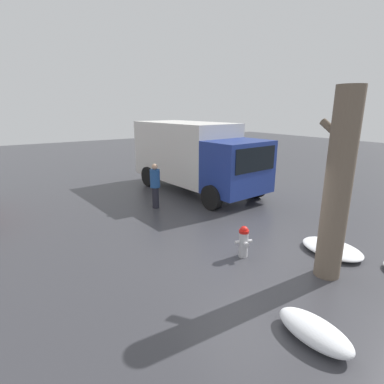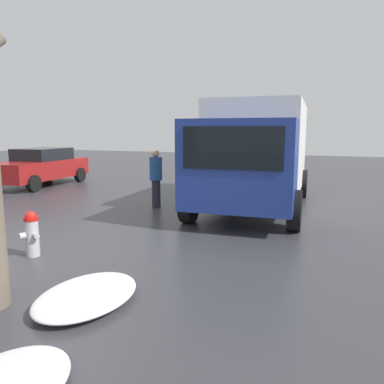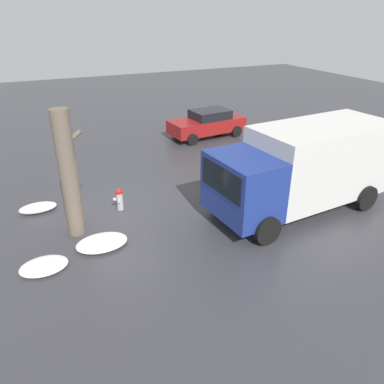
# 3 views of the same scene
# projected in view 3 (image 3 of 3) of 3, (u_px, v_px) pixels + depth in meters

# --- Properties ---
(ground_plane) EXTENTS (60.00, 60.00, 0.00)m
(ground_plane) POSITION_uv_depth(u_px,v_px,m) (121.00, 209.00, 13.26)
(ground_plane) COLOR #38383D
(fire_hydrant) EXTENTS (0.34, 0.43, 0.79)m
(fire_hydrant) POSITION_uv_depth(u_px,v_px,m) (119.00, 199.00, 13.09)
(fire_hydrant) COLOR #B7B7BC
(fire_hydrant) RESTS_ON ground_plane
(tree_trunk) EXTENTS (0.81, 0.53, 3.94)m
(tree_trunk) POSITION_uv_depth(u_px,v_px,m) (69.00, 175.00, 11.02)
(tree_trunk) COLOR #6B5B4C
(tree_trunk) RESTS_ON ground_plane
(delivery_truck) EXTENTS (6.69, 3.07, 2.93)m
(delivery_truck) POSITION_uv_depth(u_px,v_px,m) (305.00, 166.00, 12.67)
(delivery_truck) COLOR navy
(delivery_truck) RESTS_ON ground_plane
(pedestrian) EXTENTS (0.36, 0.36, 1.63)m
(pedestrian) POSITION_uv_depth(u_px,v_px,m) (233.00, 165.00, 14.61)
(pedestrian) COLOR #23232D
(pedestrian) RESTS_ON ground_plane
(parked_car) EXTENTS (4.31, 2.22, 1.46)m
(parked_car) POSITION_uv_depth(u_px,v_px,m) (207.00, 123.00, 20.56)
(parked_car) COLOR maroon
(parked_car) RESTS_ON ground_plane
(snow_pile_by_hydrant) EXTENTS (1.28, 0.97, 0.17)m
(snow_pile_by_hydrant) POSITION_uv_depth(u_px,v_px,m) (44.00, 266.00, 10.17)
(snow_pile_by_hydrant) COLOR white
(snow_pile_by_hydrant) RESTS_ON ground_plane
(snow_pile_curbside) EXTENTS (1.25, 0.63, 0.32)m
(snow_pile_curbside) POSITION_uv_depth(u_px,v_px,m) (38.00, 208.00, 13.01)
(snow_pile_curbside) COLOR white
(snow_pile_curbside) RESTS_ON ground_plane
(snow_pile_by_tree) EXTENTS (1.52, 1.09, 0.20)m
(snow_pile_by_tree) POSITION_uv_depth(u_px,v_px,m) (102.00, 243.00, 11.16)
(snow_pile_by_tree) COLOR white
(snow_pile_by_tree) RESTS_ON ground_plane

